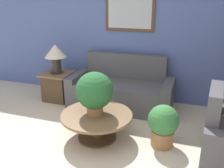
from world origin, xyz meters
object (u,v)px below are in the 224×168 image
side_table (58,86)px  potted_plant_on_table (95,92)px  coffee_table (97,120)px  table_lamp (55,54)px  couch_main (121,90)px  potted_plant_floor (163,124)px

side_table → potted_plant_on_table: 1.81m
coffee_table → side_table: bearing=139.4°
table_lamp → couch_main: bearing=5.5°
table_lamp → side_table: bearing=0.0°
couch_main → potted_plant_on_table: bearing=-91.3°
couch_main → potted_plant_floor: size_ratio=3.14×
couch_main → table_lamp: table_lamp is taller
side_table → potted_plant_on_table: potted_plant_on_table is taller
couch_main → potted_plant_floor: bearing=-49.9°
side_table → potted_plant_on_table: (1.32, -1.15, 0.47)m
coffee_table → potted_plant_on_table: bearing=174.2°
side_table → potted_plant_floor: potted_plant_floor is taller
couch_main → table_lamp: (-1.35, -0.13, 0.67)m
potted_plant_on_table → couch_main: bearing=88.7°
couch_main → potted_plant_floor: 1.52m
potted_plant_on_table → side_table: bearing=138.9°
side_table → potted_plant_on_table: bearing=-41.1°
couch_main → potted_plant_floor: (0.98, -1.17, 0.03)m
coffee_table → potted_plant_on_table: size_ratio=1.66×
couch_main → coffee_table: bearing=-90.1°
coffee_table → table_lamp: table_lamp is taller
coffee_table → potted_plant_on_table: 0.47m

